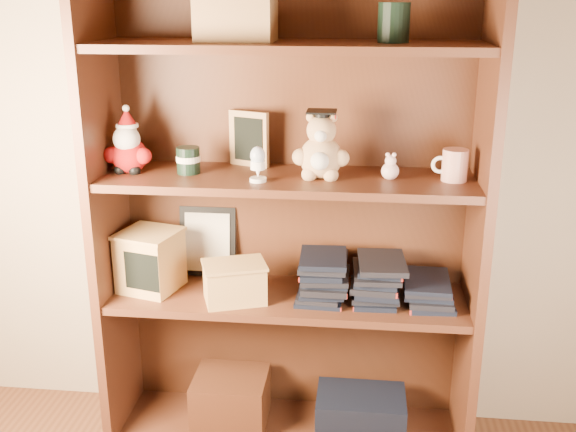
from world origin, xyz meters
name	(u,v)px	position (x,y,z in m)	size (l,w,h in m)	color
room_envelope	(42,62)	(0.00, 0.00, 1.41)	(3.04, 3.04, 2.51)	#56311D
bookcase	(289,223)	(0.11, 1.36, 0.78)	(1.20, 0.35, 1.60)	#4D2716
shelf_lower	(288,298)	(0.11, 1.30, 0.54)	(1.14, 0.33, 0.02)	#4D2716
shelf_upper	(288,180)	(0.11, 1.30, 0.94)	(1.14, 0.33, 0.02)	#4D2716
santa_plush	(128,147)	(-0.39, 1.30, 1.03)	(0.15, 0.11, 0.22)	#A50F0F
teachers_tin	(188,160)	(-0.20, 1.30, 0.99)	(0.07, 0.07, 0.08)	black
chalkboard_plaque	(249,140)	(-0.03, 1.42, 1.04)	(0.14, 0.10, 0.18)	#9E7547
egg_cup	(258,163)	(0.03, 1.23, 1.01)	(0.05, 0.05, 0.11)	white
grad_teddy_bear	(321,152)	(0.21, 1.30, 1.03)	(0.17, 0.15, 0.21)	tan
pink_figurine	(390,169)	(0.42, 1.30, 0.98)	(0.05, 0.05, 0.08)	beige
teacher_mug	(454,165)	(0.61, 1.31, 1.00)	(0.11, 0.08, 0.10)	silver
certificate_frame	(208,241)	(-0.18, 1.44, 0.67)	(0.19, 0.05, 0.24)	black
treats_box	(150,260)	(-0.34, 1.30, 0.65)	(0.22, 0.22, 0.20)	tan
pencils_box	(235,282)	(-0.05, 1.24, 0.62)	(0.23, 0.20, 0.13)	tan
book_stack_left	(324,276)	(0.23, 1.30, 0.62)	(0.14, 0.20, 0.14)	black
book_stack_mid	(378,280)	(0.40, 1.30, 0.61)	(0.14, 0.20, 0.13)	black
book_stack_right	(429,290)	(0.56, 1.30, 0.59)	(0.14, 0.20, 0.08)	black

